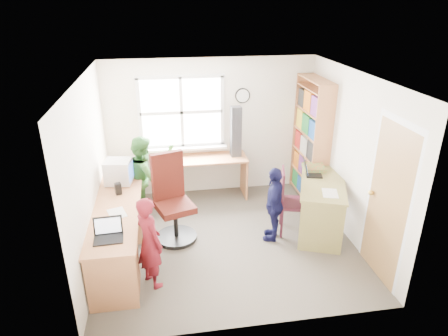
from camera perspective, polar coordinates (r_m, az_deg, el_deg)
name	(u,v)px	position (r m, az deg, el deg)	size (l,w,h in m)	color
room	(227,161)	(5.51, 0.36, 0.98)	(3.64, 3.44, 2.44)	#484239
l_desk	(133,231)	(5.47, -12.88, -8.80)	(2.38, 2.95, 0.75)	tan
right_desk	(322,195)	(6.18, 13.79, -3.70)	(1.08, 1.51, 0.79)	olive
bookshelf	(311,143)	(6.99, 12.26, 3.50)	(0.30, 1.02, 2.10)	tan
swivel_chair	(173,203)	(5.85, -7.36, -5.01)	(0.76, 0.76, 1.29)	black
wooden_chair	(290,199)	(6.01, 9.41, -4.39)	(0.54, 0.54, 1.01)	#471724
crt_monitor	(119,172)	(6.07, -14.83, -0.54)	(0.42, 0.38, 0.37)	silver
laptop_left	(108,233)	(4.84, -16.20, -8.95)	(0.34, 0.29, 0.23)	black
laptop_right	(310,171)	(6.27, 12.19, -0.38)	(0.34, 0.39, 0.23)	black
speaker_a	(118,189)	(5.79, -14.88, -2.87)	(0.10, 0.10, 0.16)	black
speaker_b	(124,173)	(6.25, -14.08, -0.76)	(0.10, 0.10, 0.17)	black
cd_tower	(236,132)	(6.82, 1.69, 5.21)	(0.18, 0.17, 0.88)	black
game_box	(314,168)	(6.44, 12.71, 0.01)	(0.37, 0.37, 0.07)	red
paper_a	(117,213)	(5.33, -15.05, -6.24)	(0.29, 0.34, 0.00)	silver
paper_b	(330,193)	(5.75, 14.91, -3.50)	(0.28, 0.34, 0.00)	silver
potted_plant	(170,152)	(6.81, -7.78, 2.29)	(0.15, 0.12, 0.28)	#337A30
person_red	(149,242)	(4.95, -10.60, -10.38)	(0.44, 0.29, 1.20)	maroon
person_green	(144,178)	(6.38, -11.32, -1.45)	(0.67, 0.52, 1.37)	#32752E
person_navy	(274,204)	(5.80, 7.18, -5.11)	(0.66, 0.28, 1.13)	#13133B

